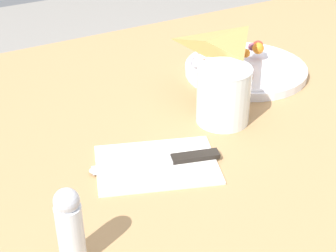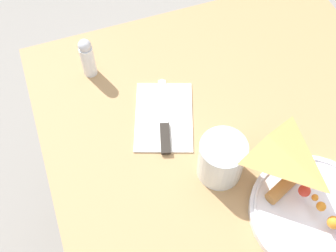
% 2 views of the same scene
% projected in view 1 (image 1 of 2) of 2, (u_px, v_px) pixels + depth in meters
% --- Properties ---
extents(dining_table, '(1.19, 0.78, 0.74)m').
position_uv_depth(dining_table, '(258.00, 132.00, 1.02)').
color(dining_table, '#A87F51').
rests_on(dining_table, ground_plane).
extents(plate_pizza, '(0.24, 0.24, 0.05)m').
position_uv_depth(plate_pizza, '(244.00, 67.00, 1.00)').
color(plate_pizza, white).
rests_on(plate_pizza, dining_table).
extents(milk_glass, '(0.09, 0.09, 0.10)m').
position_uv_depth(milk_glass, '(223.00, 96.00, 0.83)').
color(milk_glass, white).
rests_on(milk_glass, dining_table).
extents(napkin_folded, '(0.20, 0.17, 0.00)m').
position_uv_depth(napkin_folded, '(157.00, 164.00, 0.74)').
color(napkin_folded, white).
rests_on(napkin_folded, dining_table).
extents(butter_knife, '(0.19, 0.07, 0.01)m').
position_uv_depth(butter_knife, '(163.00, 161.00, 0.74)').
color(butter_knife, black).
rests_on(butter_knife, napkin_folded).
extents(salt_shaker, '(0.03, 0.03, 0.10)m').
position_uv_depth(salt_shaker, '(70.00, 227.00, 0.56)').
color(salt_shaker, white).
rests_on(salt_shaker, dining_table).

